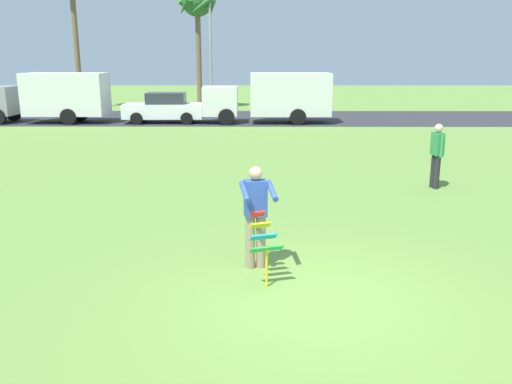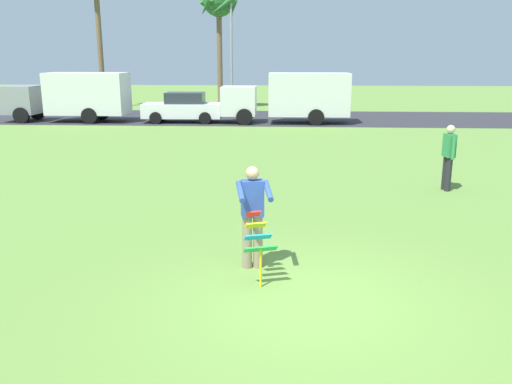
{
  "view_description": "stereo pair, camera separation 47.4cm",
  "coord_description": "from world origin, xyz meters",
  "px_view_note": "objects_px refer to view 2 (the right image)",
  "views": [
    {
      "loc": [
        -0.84,
        -7.07,
        3.43
      ],
      "look_at": [
        -0.9,
        2.2,
        1.05
      ],
      "focal_mm": 37.03,
      "sensor_mm": 36.0,
      "label": 1
    },
    {
      "loc": [
        -0.36,
        -7.06,
        3.43
      ],
      "look_at": [
        -0.9,
        2.2,
        1.05
      ],
      "focal_mm": 37.03,
      "sensor_mm": 36.0,
      "label": 2
    }
  ],
  "objects_px": {
    "parked_truck_grey_van": "(73,95)",
    "person_walker_near": "(448,155)",
    "parked_truck_white_box": "(293,96)",
    "person_kite_flyer": "(253,213)",
    "kite_held": "(258,239)",
    "palm_tree_right_near": "(219,6)",
    "parked_car_white": "(183,108)",
    "streetlight_pole": "(232,48)"
  },
  "relations": [
    {
      "from": "parked_truck_grey_van",
      "to": "person_walker_near",
      "type": "bearing_deg",
      "value": -42.44
    },
    {
      "from": "parked_truck_white_box",
      "to": "person_kite_flyer",
      "type": "bearing_deg",
      "value": -92.42
    },
    {
      "from": "person_kite_flyer",
      "to": "person_walker_near",
      "type": "xyz_separation_m",
      "value": [
        4.77,
        5.61,
        -0.02
      ]
    },
    {
      "from": "kite_held",
      "to": "palm_tree_right_near",
      "type": "bearing_deg",
      "value": 98.22
    },
    {
      "from": "person_walker_near",
      "to": "parked_truck_grey_van",
      "type": "bearing_deg",
      "value": 137.56
    },
    {
      "from": "parked_car_white",
      "to": "person_kite_flyer",
      "type": "bearing_deg",
      "value": -75.91
    },
    {
      "from": "streetlight_pole",
      "to": "person_walker_near",
      "type": "height_order",
      "value": "streetlight_pole"
    },
    {
      "from": "parked_truck_grey_van",
      "to": "parked_car_white",
      "type": "distance_m",
      "value": 6.04
    },
    {
      "from": "person_kite_flyer",
      "to": "palm_tree_right_near",
      "type": "relative_size",
      "value": 0.21
    },
    {
      "from": "parked_truck_white_box",
      "to": "person_walker_near",
      "type": "height_order",
      "value": "parked_truck_white_box"
    },
    {
      "from": "parked_car_white",
      "to": "person_walker_near",
      "type": "relative_size",
      "value": 2.45
    },
    {
      "from": "parked_truck_white_box",
      "to": "person_walker_near",
      "type": "relative_size",
      "value": 3.88
    },
    {
      "from": "kite_held",
      "to": "parked_truck_white_box",
      "type": "distance_m",
      "value": 20.7
    },
    {
      "from": "parked_truck_white_box",
      "to": "parked_car_white",
      "type": "bearing_deg",
      "value": 179.99
    },
    {
      "from": "parked_truck_white_box",
      "to": "palm_tree_right_near",
      "type": "height_order",
      "value": "palm_tree_right_near"
    },
    {
      "from": "person_kite_flyer",
      "to": "person_walker_near",
      "type": "relative_size",
      "value": 1.0
    },
    {
      "from": "parked_car_white",
      "to": "person_walker_near",
      "type": "bearing_deg",
      "value": -55.85
    },
    {
      "from": "parked_truck_grey_van",
      "to": "kite_held",
      "type": "bearing_deg",
      "value": -61.62
    },
    {
      "from": "kite_held",
      "to": "parked_truck_grey_van",
      "type": "relative_size",
      "value": 0.16
    },
    {
      "from": "parked_truck_grey_van",
      "to": "person_walker_near",
      "type": "xyz_separation_m",
      "value": [
        15.82,
        -14.46,
        -0.48
      ]
    },
    {
      "from": "person_kite_flyer",
      "to": "kite_held",
      "type": "xyz_separation_m",
      "value": [
        0.12,
        -0.6,
        -0.23
      ]
    },
    {
      "from": "parked_truck_grey_van",
      "to": "parked_truck_white_box",
      "type": "distance_m",
      "value": 11.89
    },
    {
      "from": "kite_held",
      "to": "parked_truck_grey_van",
      "type": "distance_m",
      "value": 23.51
    },
    {
      "from": "parked_truck_grey_van",
      "to": "streetlight_pole",
      "type": "bearing_deg",
      "value": 44.18
    },
    {
      "from": "parked_truck_grey_van",
      "to": "parked_car_white",
      "type": "height_order",
      "value": "parked_truck_grey_van"
    },
    {
      "from": "palm_tree_right_near",
      "to": "person_kite_flyer",
      "type": "bearing_deg",
      "value": -81.86
    },
    {
      "from": "person_kite_flyer",
      "to": "streetlight_pole",
      "type": "relative_size",
      "value": 0.25
    },
    {
      "from": "kite_held",
      "to": "person_walker_near",
      "type": "bearing_deg",
      "value": 53.17
    },
    {
      "from": "kite_held",
      "to": "streetlight_pole",
      "type": "xyz_separation_m",
      "value": [
        -3.29,
        28.33,
        3.27
      ]
    },
    {
      "from": "parked_truck_white_box",
      "to": "person_walker_near",
      "type": "bearing_deg",
      "value": -74.82
    },
    {
      "from": "parked_truck_grey_van",
      "to": "palm_tree_right_near",
      "type": "bearing_deg",
      "value": 49.46
    },
    {
      "from": "person_kite_flyer",
      "to": "parked_truck_grey_van",
      "type": "height_order",
      "value": "parked_truck_grey_van"
    },
    {
      "from": "palm_tree_right_near",
      "to": "person_walker_near",
      "type": "relative_size",
      "value": 4.68
    },
    {
      "from": "parked_truck_white_box",
      "to": "streetlight_pole",
      "type": "distance_m",
      "value": 9.02
    },
    {
      "from": "person_kite_flyer",
      "to": "kite_held",
      "type": "relative_size",
      "value": 1.59
    },
    {
      "from": "kite_held",
      "to": "palm_tree_right_near",
      "type": "distance_m",
      "value": 29.77
    },
    {
      "from": "parked_truck_white_box",
      "to": "palm_tree_right_near",
      "type": "distance_m",
      "value": 10.91
    },
    {
      "from": "person_kite_flyer",
      "to": "streetlight_pole",
      "type": "bearing_deg",
      "value": 96.52
    },
    {
      "from": "parked_car_white",
      "to": "person_walker_near",
      "type": "xyz_separation_m",
      "value": [
        9.81,
        -14.46,
        0.16
      ]
    },
    {
      "from": "parked_car_white",
      "to": "streetlight_pole",
      "type": "distance_m",
      "value": 8.51
    },
    {
      "from": "parked_car_white",
      "to": "streetlight_pole",
      "type": "bearing_deg",
      "value": 76.29
    },
    {
      "from": "parked_truck_grey_van",
      "to": "streetlight_pole",
      "type": "height_order",
      "value": "streetlight_pole"
    }
  ]
}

